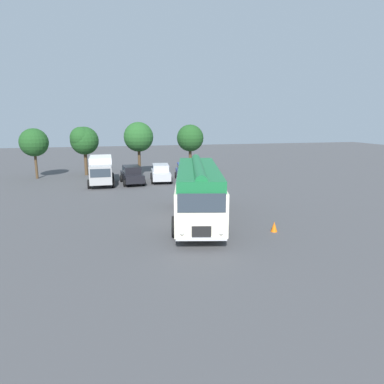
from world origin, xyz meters
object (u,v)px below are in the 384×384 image
(vintage_bus, at_px, (198,189))
(car_mid_left, at_px, (161,173))
(box_van, at_px, (101,169))
(traffic_cone, at_px, (274,227))
(car_mid_right, at_px, (185,172))
(car_near_left, at_px, (132,175))

(vintage_bus, distance_m, car_mid_left, 13.62)
(box_van, distance_m, traffic_cone, 19.18)
(box_van, height_order, traffic_cone, box_van)
(car_mid_left, relative_size, car_mid_right, 0.99)
(car_near_left, xyz_separation_m, car_mid_right, (5.29, 0.54, 0.00))
(box_van, xyz_separation_m, traffic_cone, (9.28, -16.74, -1.09))
(box_van, relative_size, traffic_cone, 10.49)
(car_near_left, bearing_deg, car_mid_left, 11.14)
(vintage_bus, bearing_deg, car_near_left, 103.08)
(car_near_left, relative_size, car_mid_right, 0.98)
(vintage_bus, relative_size, car_mid_left, 2.39)
(car_mid_right, bearing_deg, car_near_left, -174.20)
(vintage_bus, distance_m, traffic_cone, 4.95)
(car_near_left, distance_m, car_mid_right, 5.32)
(car_mid_left, relative_size, traffic_cone, 7.89)
(car_mid_left, xyz_separation_m, traffic_cone, (3.65, -16.75, -0.57))
(car_mid_right, distance_m, box_van, 8.13)
(car_near_left, relative_size, car_mid_left, 0.99)
(car_near_left, xyz_separation_m, car_mid_left, (2.82, 0.56, 0.00))
(car_near_left, bearing_deg, traffic_cone, -68.23)
(car_mid_left, bearing_deg, box_van, -179.98)
(car_mid_right, distance_m, traffic_cone, 16.78)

